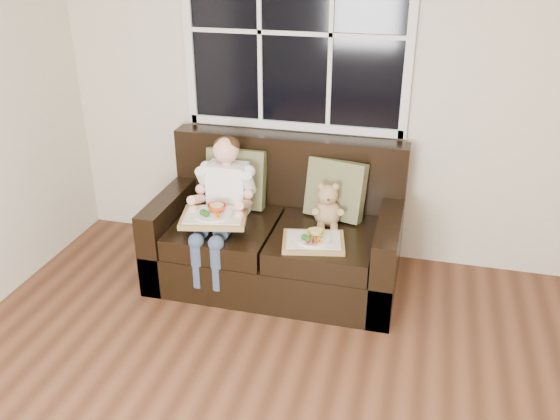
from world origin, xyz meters
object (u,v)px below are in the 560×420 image
(loveseat, at_px, (278,237))
(tray_right, at_px, (313,241))
(teddy_bear, at_px, (327,208))
(child, at_px, (223,195))
(tray_left, at_px, (214,216))

(loveseat, bearing_deg, tray_right, -43.56)
(teddy_bear, xyz_separation_m, tray_right, (-0.03, -0.29, -0.10))
(child, bearing_deg, tray_right, -14.59)
(tray_right, bearing_deg, loveseat, 124.89)
(teddy_bear, relative_size, tray_left, 0.67)
(loveseat, relative_size, tray_left, 3.48)
(tray_right, bearing_deg, tray_left, 169.05)
(teddy_bear, distance_m, tray_right, 0.31)
(tray_left, bearing_deg, loveseat, 27.82)
(loveseat, relative_size, child, 1.89)
(loveseat, bearing_deg, teddy_bear, -0.43)
(loveseat, relative_size, tray_right, 3.80)
(teddy_bear, bearing_deg, tray_left, -168.42)
(loveseat, relative_size, teddy_bear, 5.24)
(teddy_bear, bearing_deg, tray_right, -108.14)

